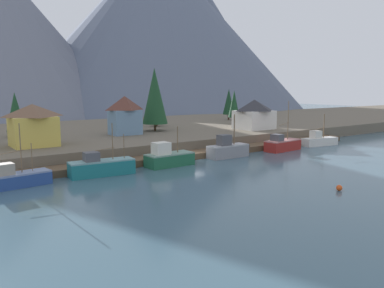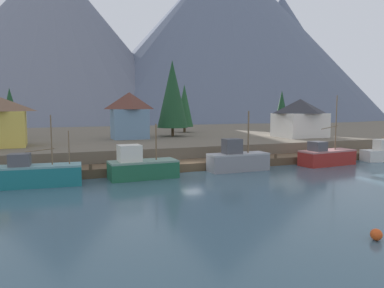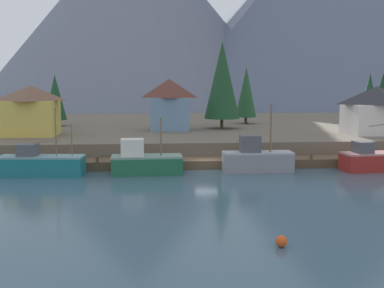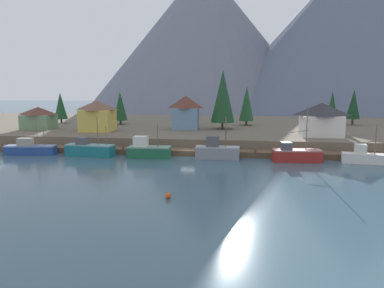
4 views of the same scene
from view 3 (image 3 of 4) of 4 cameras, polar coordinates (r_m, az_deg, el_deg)
name	(u,v)px [view 3 (image 3 of 4)]	position (r m, az deg, el deg)	size (l,w,h in m)	color
ground_plane	(192,150)	(73.26, -0.05, -0.67)	(400.00, 400.00, 1.00)	#3D5B6B
dock	(204,162)	(55.39, 1.49, -2.21)	(80.00, 4.00, 1.60)	brown
shoreline_bank	(186,130)	(84.94, -0.72, 1.62)	(400.00, 56.00, 2.50)	#665B4C
mountain_west_peak	(136,11)	(190.52, -6.68, 15.36)	(120.81, 120.81, 73.11)	slate
fishing_boat_teal	(41,164)	(52.49, -17.53, -2.32)	(8.92, 3.39, 7.06)	#196B70
fishing_boat_green	(145,162)	(51.23, -5.65, -2.12)	(7.53, 3.23, 5.98)	#1E5B3D
fishing_boat_grey	(257,159)	(52.81, 7.69, -1.79)	(7.54, 2.55, 7.33)	gray
fishing_boat_red	(376,160)	(56.73, 21.04, -1.78)	(8.14, 3.51, 9.36)	maroon
house_white	(376,110)	(71.90, 21.00, 3.84)	(8.22, 6.90, 6.68)	silver
house_yellow	(31,110)	(68.58, -18.55, 3.83)	(7.04, 6.48, 6.77)	gold
house_blue	(169,104)	(72.23, -2.71, 4.74)	(6.01, 4.44, 7.71)	#6689A8
conifer_near_left	(370,94)	(84.55, 20.33, 5.54)	(2.96, 2.96, 8.75)	#4C3823
conifer_mid_left	(383,93)	(97.53, 21.70, 5.69)	(3.42, 3.42, 9.00)	#4C3823
conifer_mid_right	(55,97)	(82.70, -15.92, 5.37)	(3.56, 3.56, 8.52)	#4C3823
conifer_back_left	(246,92)	(84.81, 6.45, 6.15)	(3.66, 3.66, 9.89)	#4C3823
conifer_back_right	(222,80)	(75.30, 3.60, 7.60)	(5.53, 5.53, 13.57)	#4C3823
channel_buoy	(281,241)	(29.37, 10.57, -11.28)	(0.70, 0.70, 0.70)	#E04C19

